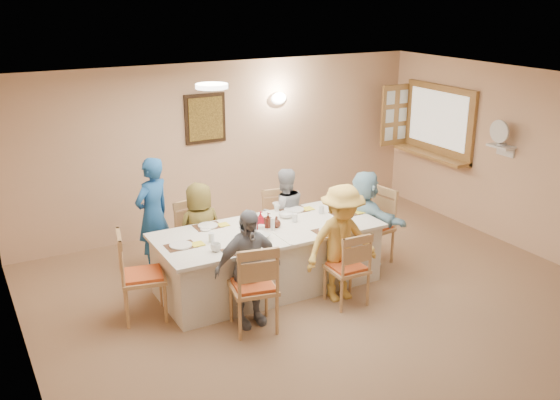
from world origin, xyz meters
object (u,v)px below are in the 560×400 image
diner_back_right (284,214)px  condiment_ketchup (261,221)px  serving_hatch (439,122)px  diner_right_end (364,218)px  chair_front_right (347,267)px  diner_back_left (200,231)px  desk_fan (501,136)px  chair_back_left (197,238)px  chair_left_end (143,275)px  chair_front_left (253,285)px  caregiver (153,215)px  diner_front_left (248,268)px  dining_table (268,258)px  chair_back_right (280,224)px  diner_front_right (342,243)px  chair_right_end (372,226)px

diner_back_right → condiment_ketchup: bearing=53.0°
serving_hatch → diner_right_end: size_ratio=1.17×
serving_hatch → chair_front_right: serving_hatch is taller
diner_right_end → diner_back_left: bearing=62.1°
desk_fan → chair_back_left: bearing=166.1°
chair_left_end → diner_right_end: size_ratio=0.80×
condiment_ketchup → chair_front_left: bearing=-121.9°
chair_front_right → caregiver: 2.57m
serving_hatch → caregiver: (-4.69, 0.02, -0.75)m
chair_back_left → diner_front_left: diner_front_left is taller
diner_back_left → chair_front_left: bearing=86.0°
diner_back_left → condiment_ketchup: (0.51, -0.66, 0.26)m
desk_fan → caregiver: (-4.58, 1.37, -0.80)m
chair_back_left → chair_left_end: bearing=-150.4°
diner_right_end → chair_left_end: bearing=80.7°
chair_front_right → caregiver: caregiver is taller
chair_front_left → caregiver: (-0.45, 1.95, 0.25)m
desk_fan → diner_back_left: (-4.13, 0.90, -0.93)m
diner_right_end → chair_front_right: bearing=125.0°
caregiver → chair_back_left: bearing=114.7°
dining_table → chair_back_right: 1.00m
chair_front_left → chair_left_end: (-0.95, 0.80, 0.01)m
condiment_ketchup → diner_back_left: bearing=127.6°
dining_table → diner_front_right: (0.60, -0.68, 0.32)m
desk_fan → chair_back_right: 3.30m
dining_table → condiment_ketchup: bearing=169.0°
diner_back_right → chair_back_left: bearing=3.5°
serving_hatch → chair_front_left: size_ratio=1.48×
serving_hatch → chair_left_end: serving_hatch is taller
diner_back_right → diner_front_right: bearing=99.2°
serving_hatch → chair_front_right: bearing=-147.7°
chair_back_left → diner_front_right: bearing=-61.4°
chair_left_end → diner_back_left: size_ratio=0.83×
chair_back_right → diner_back_left: size_ratio=0.72×
diner_front_right → diner_right_end: 1.07m
diner_front_left → caregiver: bearing=103.6°
diner_right_end → chair_front_left: bearing=102.3°
serving_hatch → chair_right_end: serving_hatch is taller
dining_table → chair_front_left: size_ratio=2.68×
chair_right_end → condiment_ketchup: chair_right_end is taller
chair_right_end → chair_left_end: bearing=-98.9°
diner_back_left → diner_front_right: (1.20, -1.36, 0.08)m
chair_back_right → condiment_ketchup: bearing=-120.0°
chair_front_right → chair_left_end: size_ratio=0.89×
chair_back_right → diner_back_left: bearing=-162.9°
desk_fan → chair_right_end: desk_fan is taller
chair_front_left → diner_right_end: diner_right_end is taller
desk_fan → chair_right_end: 2.25m
chair_left_end → diner_right_end: 2.97m
chair_front_left → diner_front_right: 1.22m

